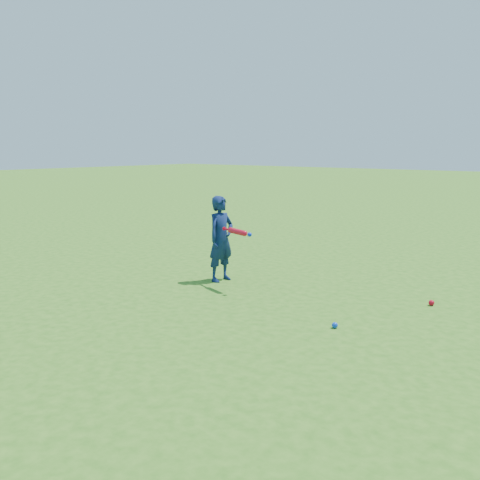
{
  "coord_description": "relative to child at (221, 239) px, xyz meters",
  "views": [
    {
      "loc": [
        4.64,
        -5.63,
        1.95
      ],
      "look_at": [
        0.08,
        0.02,
        0.68
      ],
      "focal_mm": 40.0,
      "sensor_mm": 36.0,
      "label": 1
    }
  ],
  "objects": [
    {
      "name": "ground",
      "position": [
        0.4,
        -0.17,
        -0.63
      ],
      "size": [
        80.0,
        80.0,
        0.0
      ],
      "primitive_type": "plane",
      "color": "#306919",
      "rests_on": "ground"
    },
    {
      "name": "child",
      "position": [
        0.0,
        0.0,
        0.0
      ],
      "size": [
        0.33,
        0.47,
        1.25
      ],
      "primitive_type": "imported",
      "rotation": [
        0.0,
        0.0,
        1.51
      ],
      "color": "#101F4E",
      "rests_on": "ground"
    },
    {
      "name": "ground_ball_red",
      "position": [
        2.87,
        0.69,
        -0.59
      ],
      "size": [
        0.07,
        0.07,
        0.07
      ],
      "primitive_type": "sphere",
      "color": "red",
      "rests_on": "ground"
    },
    {
      "name": "ground_ball_blue",
      "position": [
        2.35,
        -0.82,
        -0.59
      ],
      "size": [
        0.07,
        0.07,
        0.07
      ],
      "primitive_type": "sphere",
      "color": "#0C3BCC",
      "rests_on": "ground"
    },
    {
      "name": "bat_swing",
      "position": [
        0.49,
        -0.2,
        0.17
      ],
      "size": [
        0.66,
        0.25,
        0.08
      ],
      "rotation": [
        0.0,
        0.0,
        -0.31
      ],
      "color": "red",
      "rests_on": "ground"
    }
  ]
}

